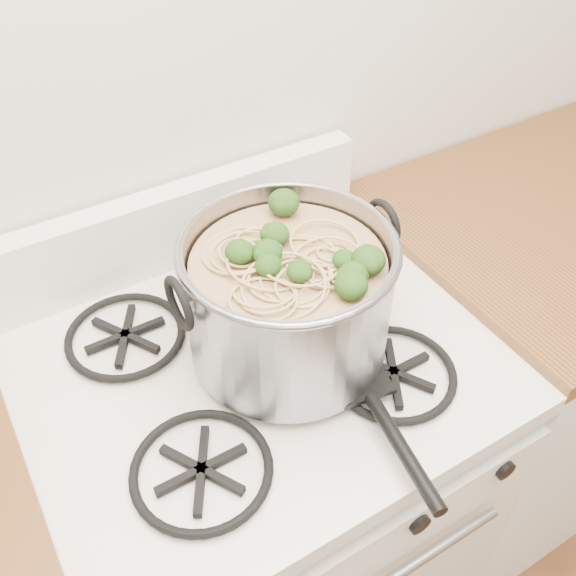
{
  "coord_description": "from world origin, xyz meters",
  "views": [
    {
      "loc": [
        -0.32,
        0.64,
        1.71
      ],
      "look_at": [
        0.05,
        1.25,
        1.05
      ],
      "focal_mm": 40.0,
      "sensor_mm": 36.0,
      "label": 1
    }
  ],
  "objects_px": {
    "spatula": "(355,371)",
    "glass_bowl": "(277,279)",
    "stock_pot": "(288,298)",
    "gas_range": "(264,500)"
  },
  "relations": [
    {
      "from": "stock_pot",
      "to": "glass_bowl",
      "type": "distance_m",
      "value": 0.17
    },
    {
      "from": "gas_range",
      "to": "spatula",
      "type": "relative_size",
      "value": 2.98
    },
    {
      "from": "gas_range",
      "to": "spatula",
      "type": "bearing_deg",
      "value": -49.74
    },
    {
      "from": "spatula",
      "to": "glass_bowl",
      "type": "bearing_deg",
      "value": 98.68
    },
    {
      "from": "gas_range",
      "to": "stock_pot",
      "type": "relative_size",
      "value": 2.58
    },
    {
      "from": "spatula",
      "to": "glass_bowl",
      "type": "relative_size",
      "value": 2.99
    },
    {
      "from": "gas_range",
      "to": "stock_pot",
      "type": "xyz_separation_m",
      "value": [
        0.05,
        -0.01,
        0.59
      ]
    },
    {
      "from": "gas_range",
      "to": "glass_bowl",
      "type": "relative_size",
      "value": 8.91
    },
    {
      "from": "stock_pot",
      "to": "spatula",
      "type": "relative_size",
      "value": 1.16
    },
    {
      "from": "stock_pot",
      "to": "spatula",
      "type": "distance_m",
      "value": 0.16
    }
  ]
}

